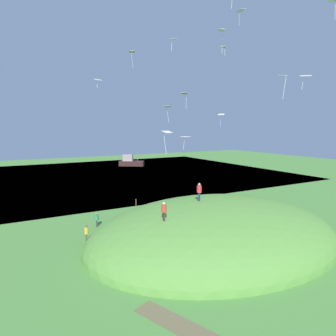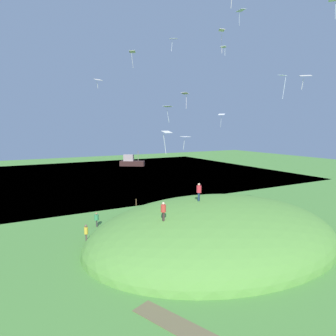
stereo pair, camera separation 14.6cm
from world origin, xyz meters
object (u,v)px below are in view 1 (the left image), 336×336
(kite_10, at_px, (168,107))
(kite_11, at_px, (241,11))
(mooring_post, at_px, (136,202))
(kite_2, at_px, (173,39))
(kite_12, at_px, (98,80))
(kite_0, at_px, (305,76))
(kite_8, at_px, (221,115))
(kite_3, at_px, (185,137))
(person_with_child, at_px, (199,190))
(kite_15, at_px, (283,78))
(kite_7, at_px, (334,1))
(kite_14, at_px, (185,94))
(kite_5, at_px, (222,32))
(person_on_hilltop, at_px, (164,209))
(kite_6, at_px, (167,133))
(kite_9, at_px, (223,47))
(person_near_shore, at_px, (97,218))
(kite_13, at_px, (132,53))
(person_watching_kites, at_px, (86,231))

(kite_10, height_order, kite_11, kite_11)
(mooring_post, bearing_deg, kite_10, 37.04)
(kite_2, bearing_deg, kite_12, -113.82)
(kite_0, height_order, kite_8, kite_0)
(kite_3, bearing_deg, kite_8, 120.59)
(person_with_child, height_order, kite_15, kite_15)
(kite_7, height_order, kite_14, kite_7)
(kite_3, height_order, kite_5, kite_5)
(person_on_hilltop, xyz_separation_m, kite_10, (-13.05, 7.62, 9.37))
(kite_6, bearing_deg, kite_14, 139.37)
(kite_9, relative_size, kite_11, 0.64)
(kite_9, bearing_deg, kite_14, -120.38)
(kite_15, bearing_deg, kite_9, 164.09)
(person_near_shore, distance_m, kite_15, 23.65)
(kite_2, xyz_separation_m, kite_13, (-1.68, -5.16, -2.02))
(person_with_child, height_order, kite_8, kite_8)
(kite_7, bearing_deg, kite_0, -72.70)
(person_on_hilltop, bearing_deg, kite_3, -31.80)
(person_watching_kites, height_order, kite_5, kite_5)
(person_with_child, relative_size, kite_2, 1.06)
(kite_3, bearing_deg, person_with_child, -22.32)
(person_with_child, bearing_deg, mooring_post, 52.00)
(person_on_hilltop, height_order, kite_8, kite_8)
(kite_0, bearing_deg, person_on_hilltop, -99.43)
(person_with_child, height_order, kite_6, kite_6)
(kite_10, bearing_deg, kite_14, 86.10)
(kite_6, distance_m, mooring_post, 16.54)
(mooring_post, bearing_deg, kite_11, 49.96)
(person_with_child, height_order, kite_0, kite_0)
(person_on_hilltop, height_order, kite_7, kite_7)
(kite_14, bearing_deg, kite_2, -150.74)
(kite_3, distance_m, kite_6, 8.15)
(kite_11, bearing_deg, kite_7, 33.35)
(kite_2, xyz_separation_m, kite_11, (6.32, 5.88, 2.52))
(kite_0, relative_size, kite_8, 0.65)
(kite_8, xyz_separation_m, kite_13, (-0.21, -14.74, 7.64))
(kite_5, xyz_separation_m, kite_11, (-5.03, 6.92, 4.84))
(person_on_hilltop, height_order, person_near_shore, person_on_hilltop)
(kite_0, height_order, kite_10, kite_0)
(person_near_shore, distance_m, kite_11, 30.13)
(person_with_child, height_order, kite_9, kite_9)
(kite_7, relative_size, kite_14, 0.96)
(person_near_shore, bearing_deg, kite_9, 98.86)
(kite_2, bearing_deg, kite_0, 15.40)
(kite_7, height_order, kite_9, kite_7)
(kite_0, distance_m, kite_13, 21.44)
(person_with_child, distance_m, kite_14, 15.61)
(kite_6, height_order, kite_14, kite_14)
(person_on_hilltop, xyz_separation_m, person_near_shore, (-10.69, -2.74, -3.25))
(person_near_shore, height_order, kite_6, kite_6)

